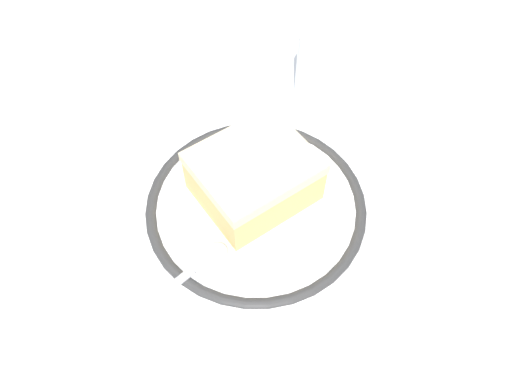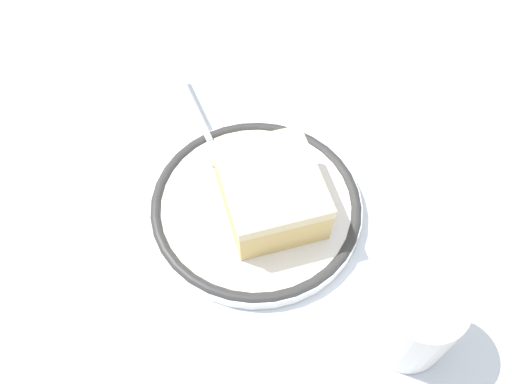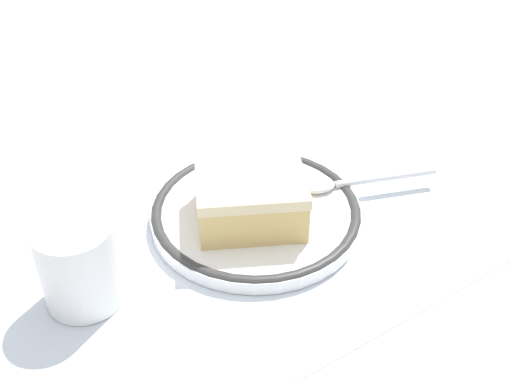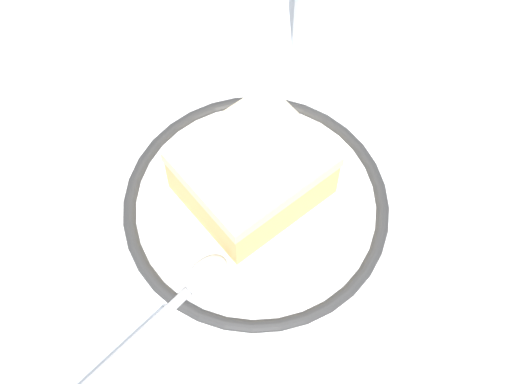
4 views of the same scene
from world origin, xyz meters
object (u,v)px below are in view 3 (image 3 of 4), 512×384
object	(u,v)px
plate	(256,212)
cup	(81,270)
cake_slice	(251,194)
spoon	(346,183)

from	to	relation	value
plate	cup	size ratio (longest dim) A/B	2.63
cake_slice	spoon	size ratio (longest dim) A/B	0.91
plate	cup	bearing A→B (deg)	-176.23
cup	plate	bearing A→B (deg)	3.77
plate	spoon	distance (m)	0.10
cake_slice	cup	size ratio (longest dim) A/B	1.64
plate	cup	world-z (taller)	cup
cake_slice	plate	bearing A→B (deg)	30.55
spoon	cup	distance (m)	0.27
cake_slice	spoon	world-z (taller)	cake_slice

